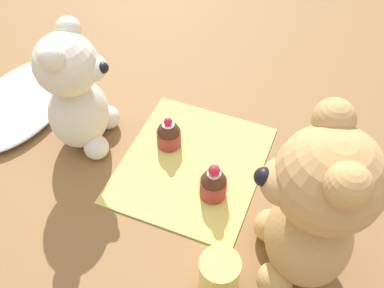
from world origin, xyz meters
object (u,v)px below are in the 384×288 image
object	(u,v)px
cupcake_near_cream_bear	(169,134)
cupcake_near_tan_bear	(213,183)
teddy_bear_tan	(315,209)
juice_glass	(219,274)
teddy_bear_cream	(76,93)

from	to	relation	value
cupcake_near_cream_bear	cupcake_near_tan_bear	bearing A→B (deg)	-123.93
teddy_bear_tan	juice_glass	xyz separation A→B (m)	(-0.08, 0.10, -0.11)
teddy_bear_tan	cupcake_near_tan_bear	xyz separation A→B (m)	(0.07, 0.16, -0.11)
teddy_bear_tan	juice_glass	bearing A→B (deg)	-70.22
cupcake_near_cream_bear	juice_glass	distance (m)	0.28
teddy_bear_cream	teddy_bear_tan	bearing A→B (deg)	-116.68
teddy_bear_tan	cupcake_near_cream_bear	bearing A→B (deg)	-136.61
teddy_bear_cream	cupcake_near_tan_bear	world-z (taller)	teddy_bear_cream
teddy_bear_tan	juice_glass	distance (m)	0.17
teddy_bear_tan	cupcake_near_tan_bear	distance (m)	0.20
teddy_bear_tan	cupcake_near_tan_bear	world-z (taller)	teddy_bear_tan
teddy_bear_cream	juice_glass	size ratio (longest dim) A/B	3.62
teddy_bear_cream	cupcake_near_tan_bear	size ratio (longest dim) A/B	3.29
teddy_bear_cream	cupcake_near_tan_bear	xyz separation A→B (m)	(-0.03, -0.26, -0.08)
teddy_bear_cream	teddy_bear_tan	distance (m)	0.43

